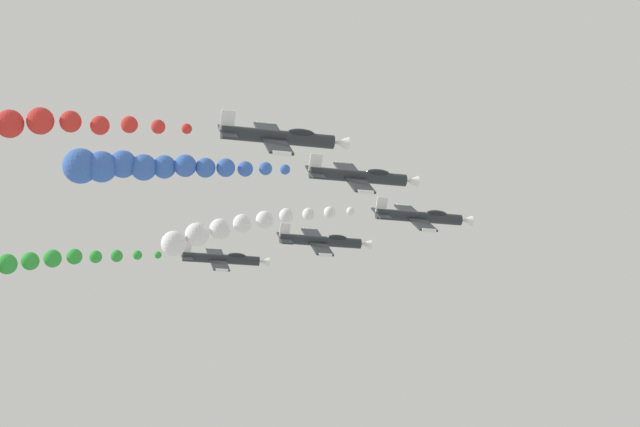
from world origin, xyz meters
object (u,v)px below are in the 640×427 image
Objects in this scene: airplane_right_outer at (280,137)px; airplane_lead at (421,217)px; airplane_left_outer at (223,259)px; airplane_left_inner at (322,241)px; airplane_right_inner at (360,176)px.

airplane_lead is at bearing 136.49° from airplane_right_outer.
airplane_left_outer is 39.94m from airplane_right_outer.
airplane_lead reaches higher than airplane_right_outer.
airplane_right_outer is at bearing -43.51° from airplane_lead.
airplane_lead is 1.00× the size of airplane_left_outer.
airplane_left_inner is (-9.94, -7.86, -0.24)m from airplane_lead.
airplane_right_outer is at bearing -1.66° from airplane_left_outer.
airplane_lead is 26.78m from airplane_right_outer.
airplane_right_inner reaches higher than airplane_lead.
airplane_lead is at bearing 38.34° from airplane_left_inner.
airplane_left_inner is 19.27m from airplane_right_inner.
airplane_right_inner is (9.30, -9.02, 0.25)m from airplane_lead.
airplane_lead is 1.00× the size of airplane_right_outer.
airplane_left_inner is 1.00× the size of airplane_right_inner.
airplane_lead is 1.00× the size of airplane_left_inner.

